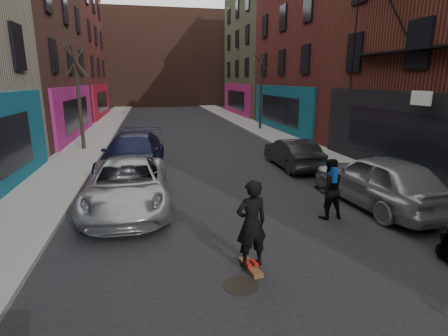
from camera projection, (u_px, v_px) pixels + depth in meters
name	position (u px, v px, depth m)	size (l,w,h in m)	color
sidewalk_left	(107.00, 124.00, 31.34)	(2.50, 84.00, 0.13)	gray
sidewalk_right	(242.00, 121.00, 33.82)	(2.50, 84.00, 0.13)	gray
buildings_right	(427.00, 7.00, 20.03)	(12.00, 56.00, 16.00)	#4A2D20
building_far	(163.00, 60.00, 55.55)	(40.00, 10.00, 14.00)	#47281E
tree_left_far	(78.00, 90.00, 19.15)	(2.00, 2.00, 6.50)	black
tree_right_far	(261.00, 85.00, 27.27)	(2.00, 2.00, 6.80)	black
parked_left_far	(127.00, 185.00, 10.89)	(2.49, 5.40, 1.50)	#96999E
parked_left_end	(133.00, 154.00, 14.92)	(2.36, 5.79, 1.68)	black
parked_right_far	(379.00, 180.00, 11.00)	(2.01, 4.99, 1.70)	gray
parked_right_end	(292.00, 153.00, 15.96)	(1.42, 4.07, 1.34)	black
skateboard	(251.00, 267.00, 7.44)	(0.22, 0.80, 0.10)	brown
skateboarder	(251.00, 224.00, 7.20)	(0.69, 0.45, 1.89)	black
pedestrian	(329.00, 188.00, 10.03)	(0.86, 0.67, 1.77)	black
manhole	(241.00, 285.00, 6.87)	(0.70, 0.70, 0.01)	black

